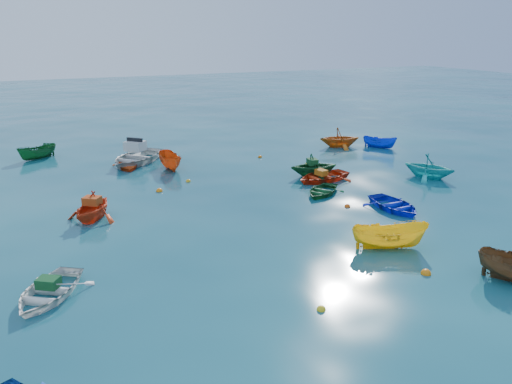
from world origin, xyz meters
name	(u,v)px	position (x,y,z in m)	size (l,w,h in m)	color
ground	(303,233)	(0.00, 0.00, 0.00)	(160.00, 160.00, 0.00)	#0A394D
dinghy_white_near	(49,297)	(-10.42, -1.34, 0.00)	(2.28, 3.19, 0.66)	white
dinghy_blue_se	(394,209)	(5.58, 0.78, 0.00)	(2.27, 3.17, 0.66)	#0F22C7
dinghy_orange_w	(93,219)	(-8.15, 5.50, 0.00)	(2.37, 2.75, 1.45)	red
sampan_yellow_mid	(389,248)	(2.40, -2.83, 0.00)	(1.17, 3.12, 1.21)	yellow
dinghy_green_e	(322,194)	(3.61, 4.34, 0.00)	(1.93, 2.69, 0.56)	#124E24
dinghy_cyan_se	(428,178)	(11.07, 4.40, 0.00)	(2.55, 2.96, 1.56)	#1CB2B2
sampan_orange_n	(171,169)	(-2.50, 12.65, 0.00)	(1.17, 3.09, 1.20)	#C74A12
dinghy_green_n	(313,176)	(4.95, 7.50, 0.00)	(2.45, 2.84, 1.49)	#135325
dinghy_red_ne	(322,181)	(4.96, 6.49, 0.00)	(2.47, 3.45, 0.72)	red
sampan_blue_far	(379,148)	(13.41, 12.14, 0.00)	(0.96, 2.55, 0.99)	#1036CA
dinghy_red_far	(128,168)	(-4.98, 14.07, 0.00)	(1.87, 2.61, 0.54)	#D14211
dinghy_orange_far	(339,147)	(10.79, 13.58, 0.00)	(2.58, 2.99, 1.57)	#C45B12
sampan_green_far	(38,159)	(-10.14, 18.99, 0.00)	(1.05, 2.80, 1.08)	#135527
motorboat_white	(136,163)	(-4.19, 15.18, 0.00)	(3.43, 4.79, 1.59)	silver
tarp_green_a	(48,283)	(-10.37, -1.26, 0.50)	(0.69, 0.52, 0.33)	#134E22
tarp_orange_a	(92,201)	(-8.12, 5.54, 0.91)	(0.76, 0.57, 0.37)	#BD4113
tarp_green_b	(312,162)	(4.86, 7.52, 0.92)	(0.72, 0.54, 0.35)	#11471F
tarp_orange_b	(321,172)	(4.86, 6.47, 0.52)	(0.66, 0.50, 0.32)	#B86512
buoy_ye_a	(321,310)	(-2.57, -5.74, 0.00)	(0.29, 0.29, 0.29)	yellow
buoy_or_b	(426,274)	(2.20, -5.19, 0.00)	(0.37, 0.37, 0.37)	orange
buoy_or_c	(159,191)	(-4.30, 8.42, 0.00)	(0.36, 0.36, 0.36)	orange
buoy_ye_c	(308,164)	(6.07, 10.16, 0.00)	(0.31, 0.31, 0.31)	yellow
buoy_or_d	(347,207)	(3.71, 2.05, 0.00)	(0.30, 0.30, 0.30)	#FF580D
buoy_ye_d	(188,182)	(-2.30, 9.54, 0.00)	(0.29, 0.29, 0.29)	gold
buoy_or_e	(260,157)	(3.96, 13.11, 0.00)	(0.29, 0.29, 0.29)	orange
buoy_ye_e	(320,165)	(6.65, 9.59, 0.00)	(0.30, 0.30, 0.30)	yellow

